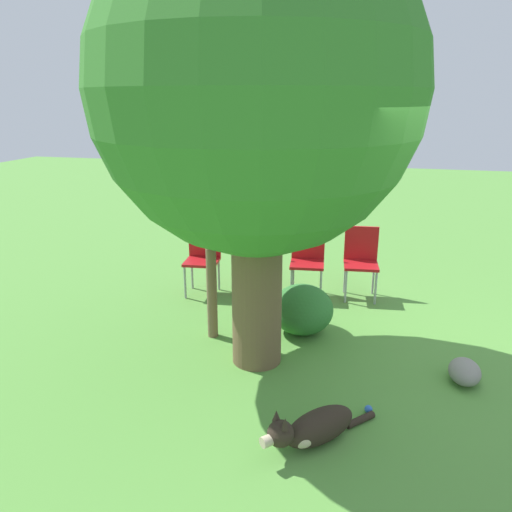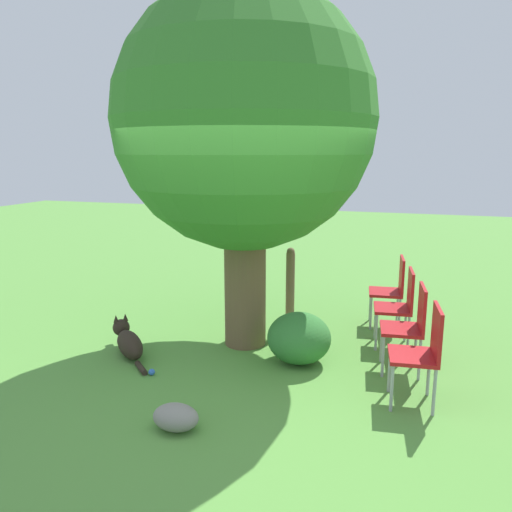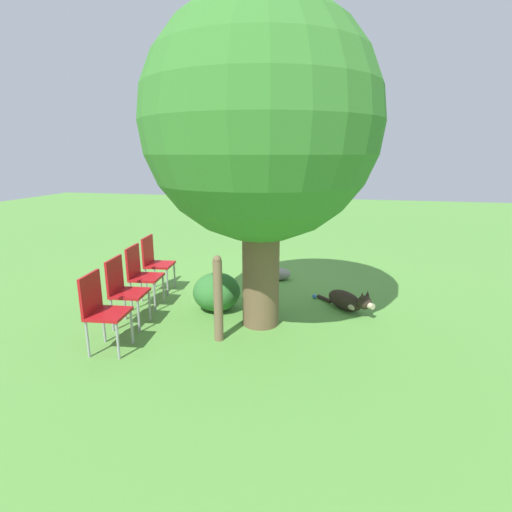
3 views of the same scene
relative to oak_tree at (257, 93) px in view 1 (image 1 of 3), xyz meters
name	(u,v)px [view 1 (image 1 of 3)]	position (x,y,z in m)	size (l,w,h in m)	color
ground_plane	(357,359)	(0.27, -0.99, -2.60)	(30.00, 30.00, 0.00)	#56933D
oak_tree	(257,93)	(0.00, 0.00, 0.00)	(2.92, 2.92, 4.09)	brown
dog	(312,428)	(-1.17, -0.73, -2.45)	(0.85, 0.82, 0.39)	#2D231C
fence_post	(212,290)	(0.40, 0.61, -2.05)	(0.11, 0.11, 1.09)	brown
red_chair_0	(361,257)	(2.01, -0.92, -2.06)	(0.46, 0.48, 0.94)	#B21419
red_chair_1	(308,256)	(1.89, -0.23, -2.06)	(0.46, 0.48, 0.94)	#B21419
red_chair_2	(255,255)	(1.77, 0.46, -2.06)	(0.46, 0.48, 0.94)	#B21419
red_chair_3	(203,254)	(1.65, 1.15, -2.06)	(0.46, 0.48, 0.94)	#B21419
tennis_ball	(368,409)	(-0.64, -1.14, -2.57)	(0.07, 0.07, 0.07)	blue
garden_rock	(465,372)	(0.06, -1.99, -2.49)	(0.40, 0.29, 0.22)	gray
low_shrub	(302,309)	(0.74, -0.35, -2.32)	(0.70, 0.70, 0.56)	#337533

